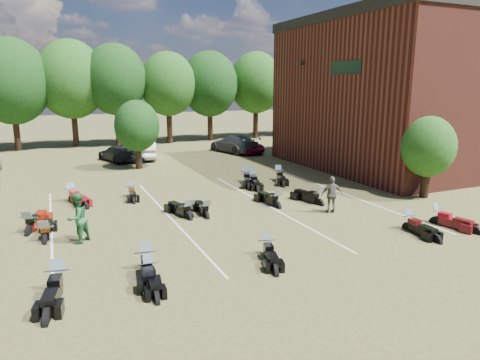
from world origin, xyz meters
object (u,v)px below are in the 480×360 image
car_4 (133,151)px  person_green (77,218)px  person_grey (332,195)px  motorcycle_7 (30,234)px  motorcycle_3 (147,271)px

car_4 → person_green: size_ratio=2.22×
person_grey → motorcycle_7: size_ratio=0.72×
motorcycle_7 → person_green: bearing=152.3°
motorcycle_3 → person_grey: bearing=26.1°
person_green → car_4: bearing=-148.4°
motorcycle_3 → motorcycle_7: bearing=132.0°
person_green → motorcycle_3: bearing=74.6°
person_green → person_grey: size_ratio=1.10×
car_4 → person_grey: bearing=-78.6°
person_grey → motorcycle_3: bearing=32.7°
car_4 → motorcycle_3: size_ratio=1.84×
motorcycle_3 → motorcycle_7: (-3.61, 5.49, 0.00)m
person_green → motorcycle_7: 2.75m
person_grey → motorcycle_7: (-12.99, 2.54, -0.88)m
car_4 → person_grey: (5.92, -18.80, 0.15)m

